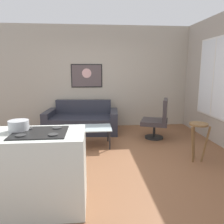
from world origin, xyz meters
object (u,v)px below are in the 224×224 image
at_px(coffee_table, 87,129).
at_px(bar_stool, 198,132).
at_px(mixing_bowl, 19,126).
at_px(couch, 82,122).
at_px(armchair, 158,120).
at_px(wall_painting, 87,76).

distance_m(coffee_table, bar_stool, 2.20).
xyz_separation_m(coffee_table, mixing_bowl, (-0.75, -1.99, 0.60)).
bearing_deg(mixing_bowl, couch, 79.41).
xyz_separation_m(armchair, wall_painting, (-1.68, 1.29, 0.99)).
bearing_deg(mixing_bowl, armchair, 44.48).
distance_m(armchair, mixing_bowl, 3.40).
bearing_deg(wall_painting, mixing_bowl, -101.24).
height_order(coffee_table, mixing_bowl, mixing_bowl).
relative_size(coffee_table, armchair, 1.08).
bearing_deg(couch, mixing_bowl, -100.59).
relative_size(bar_stool, mixing_bowl, 3.01).
height_order(coffee_table, bar_stool, bar_stool).
relative_size(coffee_table, wall_painting, 1.19).
height_order(armchair, wall_painting, wall_painting).
xyz_separation_m(couch, mixing_bowl, (-0.59, -3.14, 0.71)).
distance_m(couch, bar_stool, 3.02).
bearing_deg(wall_painting, bar_stool, -52.98).
xyz_separation_m(mixing_bowl, wall_painting, (0.72, 3.64, 0.47)).
relative_size(couch, coffee_table, 1.91).
height_order(couch, coffee_table, couch).
xyz_separation_m(armchair, bar_stool, (0.31, -1.35, 0.08)).
relative_size(bar_stool, wall_painting, 0.81).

